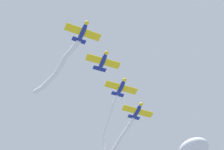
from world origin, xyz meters
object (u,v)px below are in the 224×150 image
Objects in this scene: airplane_right_wing at (121,87)px; airplane_slot at (137,111)px; airplane_left_wing at (103,61)px; airplane_lead at (83,32)px.

airplane_slot is (6.40, -3.91, 0.25)m from airplane_right_wing.
airplane_left_wing is at bearing -47.09° from airplane_right_wing.
airplane_right_wing is at bearing 133.04° from airplane_left_wing.
airplane_right_wing is 1.00× the size of airplane_slot.
airplane_left_wing is (6.40, -3.90, 0.25)m from airplane_lead.
airplane_left_wing is 1.00× the size of airplane_right_wing.
airplane_slot is at bearing 129.84° from airplane_lead.
airplane_right_wing is at bearing 129.84° from airplane_lead.
airplane_slot reaches higher than airplane_left_wing.
airplane_right_wing is (12.80, -7.81, 0.50)m from airplane_lead.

